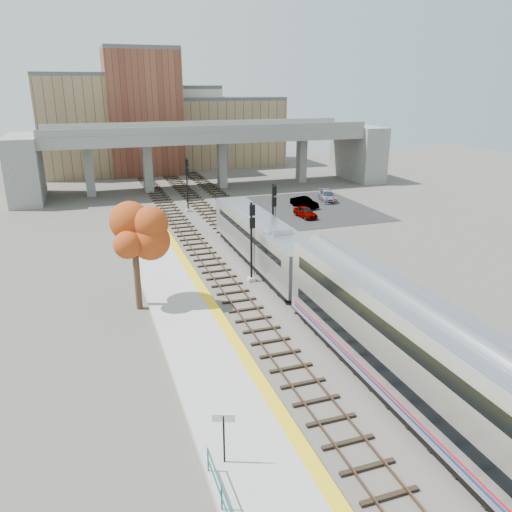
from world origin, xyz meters
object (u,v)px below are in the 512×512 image
object	(u,v)px
signal_mast_far	(187,186)
tree	(134,234)
car_b	(304,202)
coach	(434,369)
car_c	(327,196)
car_a	(305,212)
signal_mast_mid	(273,221)
locomotive	(262,239)
signal_mast_near	(252,245)

from	to	relation	value
signal_mast_far	tree	world-z (taller)	tree
tree	car_b	xyz separation A→B (m)	(23.22, 23.60, -4.66)
coach	car_c	distance (m)	46.15
car_a	car_b	distance (m)	4.97
signal_mast_far	coach	bearing A→B (deg)	-87.23
signal_mast_mid	car_b	bearing A→B (deg)	56.53
coach	tree	bearing A→B (deg)	123.28
tree	car_a	xyz separation A→B (m)	(21.27, 19.03, -4.69)
coach	car_a	size ratio (longest dim) A/B	6.70
coach	car_b	size ratio (longest dim) A/B	6.26
locomotive	car_b	xyz separation A→B (m)	(12.14, 17.89, -1.58)
tree	car_b	distance (m)	33.44
signal_mast_far	car_a	world-z (taller)	signal_mast_far
signal_mast_near	tree	bearing A→B (deg)	-166.09
car_b	signal_mast_near	bearing A→B (deg)	-142.62
locomotive	car_c	size ratio (longest dim) A/B	4.12
coach	signal_mast_mid	world-z (taller)	signal_mast_mid
car_b	car_a	bearing A→B (deg)	-132.05
signal_mast_mid	coach	bearing A→B (deg)	-94.55
coach	signal_mast_far	xyz separation A→B (m)	(-2.10, 43.38, 0.32)
tree	car_a	distance (m)	28.93
signal_mast_near	coach	bearing A→B (deg)	-83.73
locomotive	signal_mast_near	bearing A→B (deg)	-121.04
car_b	car_c	bearing A→B (deg)	10.35
coach	signal_mast_mid	bearing A→B (deg)	85.45
locomotive	tree	size ratio (longest dim) A/B	2.64
signal_mast_mid	car_b	size ratio (longest dim) A/B	1.60
signal_mast_near	signal_mast_far	size ratio (longest dim) A/B	0.98
car_b	car_c	distance (m)	5.13
car_a	car_c	distance (m)	9.56
locomotive	car_a	world-z (taller)	locomotive
car_a	signal_mast_near	bearing A→B (deg)	-131.94
locomotive	signal_mast_near	xyz separation A→B (m)	(-2.10, -3.49, 0.74)
coach	signal_mast_mid	distance (m)	25.24
locomotive	car_b	world-z (taller)	locomotive
signal_mast_mid	car_a	distance (m)	13.73
tree	car_b	size ratio (longest dim) A/B	1.81
signal_mast_mid	car_b	xyz separation A→B (m)	(10.14, 15.33, -2.34)
coach	signal_mast_near	bearing A→B (deg)	96.27
signal_mast_mid	car_a	size ratio (longest dim) A/B	1.71
signal_mast_mid	locomotive	bearing A→B (deg)	-128.10
car_b	locomotive	bearing A→B (deg)	-143.12
coach	car_b	distance (m)	42.32
coach	car_c	size ratio (longest dim) A/B	5.41
signal_mast_mid	signal_mast_far	size ratio (longest dim) A/B	0.98
car_b	tree	bearing A→B (deg)	-153.49
coach	car_b	xyz separation A→B (m)	(12.14, 40.49, -2.10)
signal_mast_far	car_a	xyz separation A→B (m)	(12.29, -7.46, -2.44)
locomotive	signal_mast_far	bearing A→B (deg)	95.77
signal_mast_mid	car_a	world-z (taller)	signal_mast_mid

